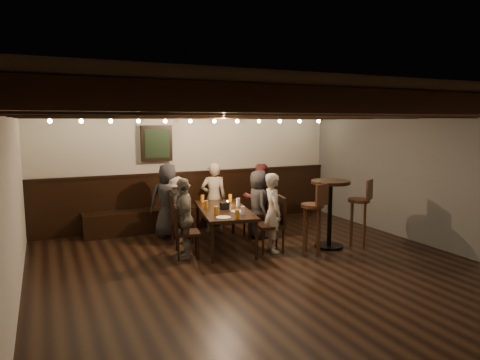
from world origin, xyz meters
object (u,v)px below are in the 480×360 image
chair_left_near (181,227)px  person_bench_centre (214,198)px  chair_right_far (271,235)px  person_bench_left (168,200)px  bar_stool_right (358,221)px  person_bench_right (260,198)px  person_right_near (258,204)px  chair_left_far (186,242)px  dining_table (224,212)px  person_right_far (273,212)px  bar_stool_left (312,228)px  person_left_far (184,218)px  high_top_table (330,204)px  chair_right_near (257,222)px  person_left_near (179,210)px

chair_left_near → person_bench_centre: bearing=129.8°
chair_right_far → person_bench_left: (-1.32, 1.65, 0.42)m
chair_right_far → bar_stool_right: bar_stool_right is taller
person_bench_right → person_right_near: (-0.24, -0.41, -0.04)m
chair_left_far → person_bench_left: size_ratio=0.60×
dining_table → person_bench_right: bearing=45.0°
person_right_far → bar_stool_left: 0.70m
person_bench_centre → person_bench_right: bearing=170.5°
chair_right_far → person_right_near: (0.21, 0.88, 0.35)m
person_left_far → person_right_near: person_left_far is taller
person_right_far → high_top_table: size_ratio=1.13×
chair_right_near → person_right_far: (-0.15, -0.89, 0.37)m
chair_left_near → bar_stool_left: bar_stool_left is taller
person_bench_centre → high_top_table: bearing=139.3°
chair_left_near → bar_stool_left: size_ratio=0.75×
chair_left_far → person_bench_centre: 1.72m
chair_right_far → person_bench_centre: 1.71m
chair_right_far → person_right_near: bearing=-1.9°
chair_left_far → bar_stool_right: bearing=88.6°
chair_left_far → person_bench_centre: bearing=154.4°
person_right_near → person_bench_centre: bearing=51.3°
person_right_far → chair_left_far: bearing=90.0°
dining_table → person_right_near: (0.82, 0.29, 0.02)m
person_right_near → bar_stool_left: (0.32, -1.31, -0.20)m
chair_left_far → person_left_near: (0.15, 0.89, 0.34)m
chair_right_near → person_left_near: person_left_near is taller
person_bench_right → high_top_table: bearing=122.4°
person_bench_left → person_right_far: 2.13m
person_bench_right → bar_stool_left: (0.08, -1.73, -0.23)m
dining_table → high_top_table: bearing=-14.9°
person_bench_right → person_left_far: size_ratio=1.04×
person_left_far → bar_stool_left: size_ratio=1.09×
dining_table → chair_left_near: chair_left_near is taller
dining_table → chair_left_far: (-0.79, -0.30, -0.36)m
dining_table → chair_left_far: size_ratio=2.27×
chair_right_far → bar_stool_left: (0.53, -0.44, 0.16)m
person_bench_right → person_left_near: (-1.71, -0.11, -0.08)m
chair_left_far → chair_right_near: 1.70m
person_bench_left → person_left_near: bearing=108.4°
person_left_near → bar_stool_left: (1.79, -1.61, -0.16)m
person_right_near → high_top_table: size_ratio=1.09×
person_bench_centre → person_bench_right: size_ratio=1.02×
person_left_near → bar_stool_right: size_ratio=1.00×
person_bench_centre → person_left_near: 0.96m
person_right_far → high_top_table: bearing=-91.3°
person_left_far → bar_stool_left: bearing=81.1°
chair_left_near → chair_right_far: size_ratio=0.96×
chair_left_near → person_left_near: person_left_near is taller
person_left_near → high_top_table: 2.69m
chair_right_near → person_bench_right: bearing=-21.7°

